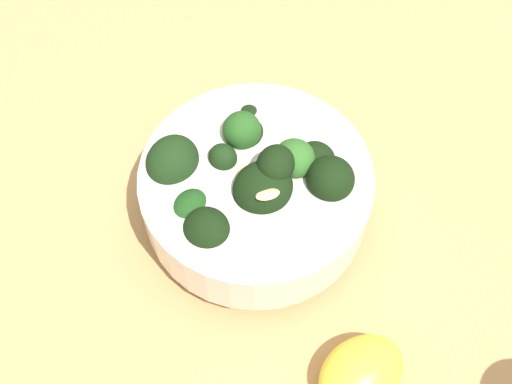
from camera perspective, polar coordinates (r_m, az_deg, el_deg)
ground_plane at (r=54.76cm, az=3.07°, el=-6.46°), size 61.36×61.36×3.32cm
bowl_of_broccoli at (r=51.03cm, az=-0.07°, el=0.33°), size 18.78×18.28×10.13cm
lemon_wedge at (r=48.53cm, az=9.33°, el=-15.55°), size 8.37×7.96×3.69cm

